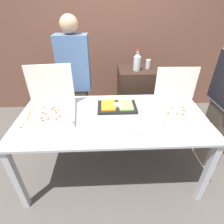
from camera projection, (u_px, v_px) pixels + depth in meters
ground_plane at (112, 169)px, 2.26m from camera, size 16.00×16.00×0.00m
brick_wall_behind at (108, 32)px, 2.95m from camera, size 10.00×0.06×2.80m
buffet_table at (112, 123)px, 1.87m from camera, size 1.94×0.95×0.83m
pizza_box_far_right at (51, 107)px, 1.82m from camera, size 0.53×0.54×0.47m
pizza_box_near_left at (178, 106)px, 1.84m from camera, size 0.46×0.47×0.44m
paper_plate_front_left at (135, 130)px, 1.60m from camera, size 0.21×0.21×0.03m
veggie_tray at (117, 106)px, 1.94m from camera, size 0.43×0.28×0.05m
sideboard_podium at (136, 101)px, 2.75m from camera, size 0.59×0.50×1.04m
soda_bottle at (137, 62)px, 2.34m from camera, size 0.10×0.10×0.27m
soda_can_silver at (148, 64)px, 2.44m from camera, size 0.07×0.07×0.12m
person_guest_plaid at (76, 83)px, 2.36m from camera, size 0.40×0.22×1.73m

